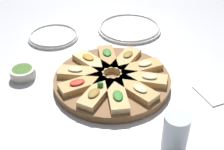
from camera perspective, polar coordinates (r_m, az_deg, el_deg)
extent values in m
plane|color=silver|center=(0.97, 0.00, -1.59)|extent=(3.00, 3.00, 0.00)
cylinder|color=brown|center=(0.96, 0.00, -1.02)|extent=(0.36, 0.36, 0.02)
cube|color=tan|center=(1.03, -0.79, 3.09)|extent=(0.07, 0.15, 0.02)
ellipsoid|color=#2D7A28|center=(1.04, -0.93, 4.18)|extent=(0.03, 0.05, 0.01)
cube|color=#E5C689|center=(1.01, -3.74, 2.32)|extent=(0.11, 0.15, 0.02)
ellipsoid|color=orange|center=(1.01, -4.40, 3.30)|extent=(0.05, 0.05, 0.01)
cube|color=#DBB775|center=(0.96, -5.68, 0.42)|extent=(0.15, 0.10, 0.02)
ellipsoid|color=beige|center=(0.96, -6.75, 1.09)|extent=(0.05, 0.04, 0.01)
cube|color=tan|center=(0.92, -5.32, -1.64)|extent=(0.15, 0.08, 0.02)
ellipsoid|color=red|center=(0.90, -6.39, -1.33)|extent=(0.05, 0.04, 0.01)
cube|color=#DBB775|center=(0.88, -2.78, -3.27)|extent=(0.13, 0.14, 0.02)
ellipsoid|color=olive|center=(0.86, -3.37, -3.29)|extent=(0.05, 0.05, 0.01)
sphere|color=#2D7A28|center=(0.89, -2.15, -1.77)|extent=(0.02, 0.02, 0.02)
cube|color=#DBB775|center=(0.87, 0.89, -3.64)|extent=(0.07, 0.15, 0.02)
ellipsoid|color=#2D7A28|center=(0.85, 1.08, -3.75)|extent=(0.03, 0.05, 0.01)
cube|color=tan|center=(0.90, 4.29, -2.57)|extent=(0.11, 0.15, 0.02)
ellipsoid|color=beige|center=(0.88, 5.17, -2.45)|extent=(0.05, 0.05, 0.01)
cube|color=#DBB775|center=(0.94, 5.75, -0.72)|extent=(0.15, 0.11, 0.02)
ellipsoid|color=beige|center=(0.93, 6.87, -0.24)|extent=(0.05, 0.05, 0.01)
cube|color=tan|center=(0.98, 5.13, 1.31)|extent=(0.15, 0.07, 0.02)
ellipsoid|color=beige|center=(0.99, 6.08, 2.13)|extent=(0.05, 0.03, 0.01)
cube|color=#DBB775|center=(1.02, 2.50, 2.79)|extent=(0.13, 0.14, 0.02)
ellipsoid|color=olive|center=(1.03, 2.94, 3.84)|extent=(0.05, 0.05, 0.01)
cylinder|color=white|center=(1.23, -10.67, 6.91)|extent=(0.19, 0.19, 0.01)
torus|color=white|center=(1.23, -10.70, 7.20)|extent=(0.19, 0.19, 0.01)
cylinder|color=white|center=(1.28, 3.21, 8.48)|extent=(0.26, 0.26, 0.01)
torus|color=white|center=(1.27, 3.22, 8.76)|extent=(0.24, 0.24, 0.01)
cylinder|color=silver|center=(0.76, 11.53, -10.30)|extent=(0.06, 0.06, 0.10)
cube|color=white|center=(0.99, 18.91, -2.77)|extent=(0.13, 0.12, 0.01)
cylinder|color=silver|center=(1.03, -16.00, 0.39)|extent=(0.08, 0.08, 0.03)
cylinder|color=#4C7A33|center=(1.02, -16.12, 1.01)|extent=(0.06, 0.06, 0.01)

